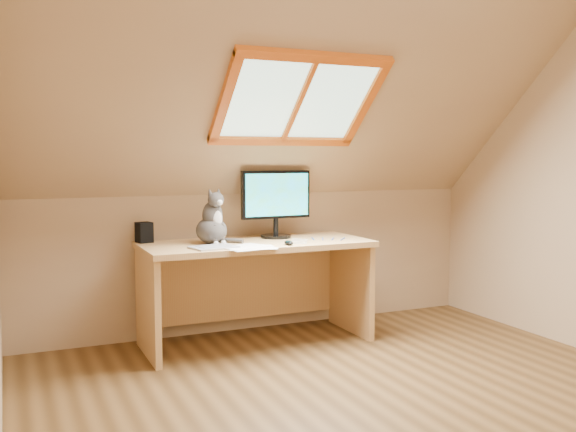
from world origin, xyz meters
TOP-DOWN VIEW (x-y plane):
  - ground at (0.00, 0.00)m, footprint 3.50×3.50m
  - room_shell at (0.00, -0.09)m, footprint 3.52×3.52m
  - desk at (-0.16, 1.45)m, footprint 1.53×0.67m
  - monitor at (0.04, 1.51)m, footprint 0.51×0.22m
  - cat at (-0.46, 1.39)m, footprint 0.26×0.29m
  - desk_speaker at (-0.86, 1.63)m, footprint 0.11×0.11m
  - graphics_tablet at (-0.51, 1.19)m, footprint 0.31×0.24m
  - mouse at (-0.03, 1.13)m, footprint 0.06×0.09m
  - papers at (-0.23, 1.12)m, footprint 0.35×0.30m
  - cables at (0.24, 1.26)m, footprint 0.51×0.26m

SIDE VIEW (x-z plane):
  - ground at x=0.00m, z-range 0.00..0.00m
  - desk at x=-0.16m, z-range 0.13..0.83m
  - papers at x=-0.23m, z-range 0.70..0.70m
  - cables at x=0.24m, z-range 0.70..0.71m
  - graphics_tablet at x=-0.51m, z-range 0.70..0.71m
  - mouse at x=-0.03m, z-range 0.70..0.73m
  - desk_speaker at x=-0.86m, z-range 0.70..0.83m
  - cat at x=-0.46m, z-range 0.65..1.02m
  - monitor at x=0.04m, z-range 0.73..1.21m
  - room_shell at x=0.00m, z-range 0.23..2.64m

